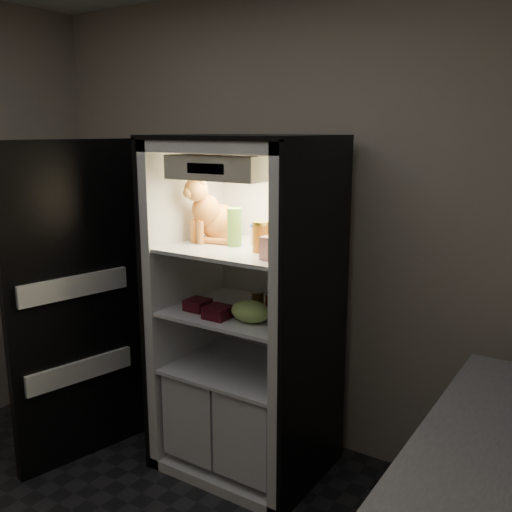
# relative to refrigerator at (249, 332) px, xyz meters

# --- Properties ---
(room_shell) EXTENTS (3.60, 3.60, 3.60)m
(room_shell) POSITION_rel_refrigerator_xyz_m (0.00, -1.38, 0.83)
(room_shell) COLOR white
(room_shell) RESTS_ON floor
(refrigerator) EXTENTS (0.90, 0.72, 1.88)m
(refrigerator) POSITION_rel_refrigerator_xyz_m (0.00, 0.00, 0.00)
(refrigerator) COLOR white
(refrigerator) RESTS_ON floor
(fridge_door) EXTENTS (0.25, 0.86, 1.85)m
(fridge_door) POSITION_rel_refrigerator_xyz_m (-0.84, -0.46, 0.12)
(fridge_door) COLOR black
(fridge_door) RESTS_ON floor
(tabby_cat) EXTENTS (0.33, 0.39, 0.40)m
(tabby_cat) POSITION_rel_refrigerator_xyz_m (-0.23, -0.02, 0.65)
(tabby_cat) COLOR #BE5418
(tabby_cat) RESTS_ON refrigerator
(parmesan_shaker) EXTENTS (0.08, 0.08, 0.20)m
(parmesan_shaker) POSITION_rel_refrigerator_xyz_m (-0.05, -0.06, 0.60)
(parmesan_shaker) COLOR #258B28
(parmesan_shaker) RESTS_ON refrigerator
(mayo_tub) EXTENTS (0.08, 0.08, 0.11)m
(mayo_tub) POSITION_rel_refrigerator_xyz_m (0.04, 0.04, 0.56)
(mayo_tub) COLOR white
(mayo_tub) RESTS_ON refrigerator
(salsa_jar) EXTENTS (0.09, 0.09, 0.16)m
(salsa_jar) POSITION_rel_refrigerator_xyz_m (0.15, -0.11, 0.58)
(salsa_jar) COLOR maroon
(salsa_jar) RESTS_ON refrigerator
(pepper_jar) EXTENTS (0.11, 0.11, 0.19)m
(pepper_jar) POSITION_rel_refrigerator_xyz_m (0.28, -0.00, 0.59)
(pepper_jar) COLOR maroon
(pepper_jar) RESTS_ON refrigerator
(cream_carton) EXTENTS (0.06, 0.06, 0.11)m
(cream_carton) POSITION_rel_refrigerator_xyz_m (0.28, -0.24, 0.55)
(cream_carton) COLOR silver
(cream_carton) RESTS_ON refrigerator
(soda_can_a) EXTENTS (0.06, 0.06, 0.11)m
(soda_can_a) POSITION_rel_refrigerator_xyz_m (0.20, 0.02, 0.20)
(soda_can_a) COLOR black
(soda_can_a) RESTS_ON refrigerator
(soda_can_b) EXTENTS (0.07, 0.07, 0.12)m
(soda_can_b) POSITION_rel_refrigerator_xyz_m (0.26, -0.05, 0.21)
(soda_can_b) COLOR black
(soda_can_b) RESTS_ON refrigerator
(soda_can_c) EXTENTS (0.07, 0.07, 0.14)m
(soda_can_c) POSITION_rel_refrigerator_xyz_m (0.22, -0.10, 0.22)
(soda_can_c) COLOR black
(soda_can_c) RESTS_ON refrigerator
(condiment_jar) EXTENTS (0.07, 0.07, 0.09)m
(condiment_jar) POSITION_rel_refrigerator_xyz_m (0.04, 0.03, 0.20)
(condiment_jar) COLOR #543C18
(condiment_jar) RESTS_ON refrigerator
(grape_bag) EXTENTS (0.22, 0.16, 0.11)m
(grape_bag) POSITION_rel_refrigerator_xyz_m (0.15, -0.20, 0.20)
(grape_bag) COLOR #9DC85D
(grape_bag) RESTS_ON refrigerator
(berry_box_left) EXTENTS (0.12, 0.12, 0.06)m
(berry_box_left) POSITION_rel_refrigerator_xyz_m (-0.20, -0.20, 0.18)
(berry_box_left) COLOR #500D14
(berry_box_left) RESTS_ON refrigerator
(berry_box_right) EXTENTS (0.13, 0.13, 0.06)m
(berry_box_right) POSITION_rel_refrigerator_xyz_m (-0.02, -0.25, 0.18)
(berry_box_right) COLOR #500D14
(berry_box_right) RESTS_ON refrigerator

